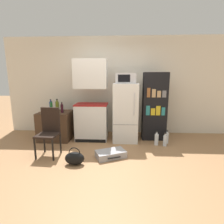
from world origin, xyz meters
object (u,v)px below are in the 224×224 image
microwave (126,78)px  suitcase_large_flat (111,154)px  refrigerator (125,113)px  water_bottle_front (167,138)px  bottle_wine_dark (62,108)px  side_table (56,126)px  handbag (75,158)px  chair (49,128)px  bottle_green_tall (51,107)px  kitchen_hutch (91,104)px  bottle_blue_soda (51,105)px  water_bottle_back (165,140)px  water_bottle_middle (156,139)px  bookshelf (154,107)px  bottle_olive_oil (57,106)px

microwave → suitcase_large_flat: (-0.30, -1.02, -1.50)m
refrigerator → water_bottle_front: (1.02, -0.18, -0.58)m
bottle_wine_dark → suitcase_large_flat: 1.73m
suitcase_large_flat → side_table: bearing=121.6°
handbag → water_bottle_front: 2.30m
side_table → suitcase_large_flat: 1.81m
bottle_wine_dark → chair: (-0.00, -0.81, -0.27)m
bottle_green_tall → refrigerator: bearing=-3.3°
kitchen_hutch → bottle_blue_soda: 1.16m
side_table → water_bottle_back: size_ratio=2.40×
refrigerator → chair: bearing=-149.1°
bottle_blue_soda → chair: (0.43, -1.18, -0.28)m
water_bottle_back → side_table: bearing=172.9°
handbag → water_bottle_middle: (1.70, 1.05, 0.02)m
bottle_blue_soda → handbag: (1.05, -1.60, -0.72)m
side_table → chair: 0.96m
bottle_green_tall → bottle_blue_soda: 0.15m
side_table → bookshelf: bearing=3.8°
bottle_green_tall → bottle_wine_dark: bearing=-33.0°
microwave → bookshelf: bearing=11.0°
bookshelf → bottle_green_tall: size_ratio=6.43×
water_bottle_front → water_bottle_middle: water_bottle_middle is taller
side_table → refrigerator: (1.79, 0.02, 0.36)m
bottle_blue_soda → kitchen_hutch: bearing=-10.1°
kitchen_hutch → bottle_wine_dark: bearing=-166.9°
bottle_wine_dark → bookshelf: bearing=6.6°
water_bottle_back → suitcase_large_flat: bearing=-152.0°
side_table → bottle_green_tall: bottle_green_tall is taller
bottle_wine_dark → water_bottle_middle: (2.31, -0.18, -0.69)m
chair → water_bottle_front: (2.59, 0.76, -0.43)m
bottle_blue_soda → bottle_wine_dark: bearing=-40.6°
handbag → bookshelf: bearing=41.6°
bottle_olive_oil → microwave: bearing=-2.0°
refrigerator → microwave: bearing=-105.7°
water_bottle_front → kitchen_hutch: bearing=173.3°
bottle_wine_dark → water_bottle_middle: size_ratio=0.77×
suitcase_large_flat → bottle_green_tall: bearing=120.6°
bottle_wine_dark → suitcase_large_flat: (1.26, -0.90, -0.77)m
handbag → bottle_blue_soda: bearing=123.1°
microwave → water_bottle_front: 1.77m
chair → bottle_blue_soda: bearing=113.5°
refrigerator → water_bottle_middle: bearing=-22.5°
bookshelf → side_table: bearing=-176.2°
bookshelf → bottle_blue_soda: bookshelf is taller
kitchen_hutch → water_bottle_front: bearing=-6.7°
bookshelf → bottle_olive_oil: (-2.50, -0.08, 0.00)m
water_bottle_back → bottle_wine_dark: bearing=174.6°
bookshelf → handbag: (-1.70, -1.50, -0.73)m
bottle_olive_oil → water_bottle_front: 2.88m
side_table → water_bottle_middle: 2.56m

